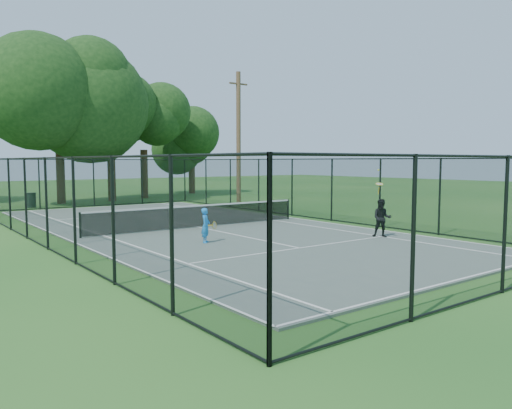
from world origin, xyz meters
TOP-DOWN VIEW (x-y plane):
  - ground at (0.00, 0.00)m, footprint 120.00×120.00m
  - tennis_court at (0.00, 0.00)m, footprint 11.00×24.00m
  - tennis_net at (0.00, 0.00)m, footprint 10.08×0.08m
  - fence at (0.00, 0.00)m, footprint 13.10×26.10m
  - tree_near_left at (-1.01, 16.61)m, footprint 8.00×8.00m
  - tree_near_mid at (2.53, 16.59)m, footprint 6.94×6.94m
  - tree_near_right at (5.66, 17.94)m, footprint 5.94×5.94m
  - tree_far_right at (11.46, 20.72)m, footprint 5.02×5.02m
  - trash_bin_right at (-3.38, 14.54)m, footprint 0.58×0.58m
  - utility_pole at (8.36, 9.00)m, footprint 1.40×0.30m
  - player_blue at (-1.85, -3.63)m, footprint 0.84×0.51m
  - player_black at (4.00, -6.47)m, footprint 0.89×1.03m

SIDE VIEW (x-z plane):
  - ground at x=0.00m, z-range 0.00..0.00m
  - tennis_court at x=0.00m, z-range 0.00..0.06m
  - trash_bin_right at x=-3.38m, z-range 0.01..0.93m
  - tennis_net at x=0.00m, z-range 0.10..1.05m
  - player_blue at x=-1.85m, z-range 0.06..1.26m
  - player_black at x=4.00m, z-range -0.48..2.03m
  - fence at x=0.00m, z-range 0.00..3.00m
  - tree_far_right at x=11.46m, z-range 0.79..7.43m
  - utility_pole at x=8.36m, z-range 0.06..8.77m
  - tree_near_right at x=5.66m, z-range 1.11..9.31m
  - tree_near_mid at x=2.53m, z-range 1.06..10.14m
  - tree_near_left at x=-1.01m, z-range 1.21..11.64m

